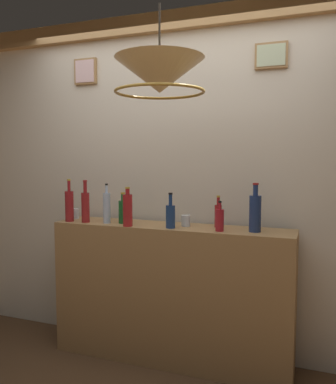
{
  "coord_description": "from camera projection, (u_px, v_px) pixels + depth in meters",
  "views": [
    {
      "loc": [
        0.99,
        -1.84,
        1.52
      ],
      "look_at": [
        0.0,
        0.8,
        1.26
      ],
      "focal_mm": 37.3,
      "sensor_mm": 36.0,
      "label": 1
    }
  ],
  "objects": [
    {
      "name": "liquor_bottle_gin",
      "position": [
        123.0,
        211.0,
        3.0
      ],
      "size": [
        0.07,
        0.07,
        0.23
      ],
      "color": "#195725",
      "rests_on": "bar_shelf_unit"
    },
    {
      "name": "liquor_bottle_sherry",
      "position": [
        220.0,
        219.0,
        2.67
      ],
      "size": [
        0.06,
        0.06,
        0.21
      ],
      "color": "#A51C27",
      "rests_on": "bar_shelf_unit"
    },
    {
      "name": "liquor_bottle_port",
      "position": [
        69.0,
        205.0,
        3.08
      ],
      "size": [
        0.07,
        0.07,
        0.33
      ],
      "color": "maroon",
      "rests_on": "bar_shelf_unit"
    },
    {
      "name": "liquor_bottle_rum",
      "position": [
        128.0,
        209.0,
        2.86
      ],
      "size": [
        0.07,
        0.07,
        0.28
      ],
      "color": "#A62023",
      "rests_on": "bar_shelf_unit"
    },
    {
      "name": "liquor_bottle_vermouth",
      "position": [
        255.0,
        212.0,
        2.65
      ],
      "size": [
        0.08,
        0.08,
        0.33
      ],
      "color": "navy",
      "rests_on": "bar_shelf_unit"
    },
    {
      "name": "liquor_bottle_scotch",
      "position": [
        218.0,
        215.0,
        2.81
      ],
      "size": [
        0.05,
        0.05,
        0.23
      ],
      "color": "maroon",
      "rests_on": "bar_shelf_unit"
    },
    {
      "name": "bar_shelf_unit",
      "position": [
        170.0,
        293.0,
        2.94
      ],
      "size": [
        1.77,
        0.35,
        1.01
      ],
      "primitive_type": "cube",
      "color": "#9E7547",
      "rests_on": "ground"
    },
    {
      "name": "panelled_rear_partition",
      "position": [
        181.0,
        174.0,
        3.1
      ],
      "size": [
        3.7,
        0.15,
        2.6
      ],
      "color": "beige",
      "rests_on": "ground"
    },
    {
      "name": "glass_tumbler_rocks",
      "position": [
        75.0,
        214.0,
        3.22
      ],
      "size": [
        0.07,
        0.07,
        0.08
      ],
      "color": "silver",
      "rests_on": "bar_shelf_unit"
    },
    {
      "name": "liquor_bottle_amaro",
      "position": [
        85.0,
        206.0,
        3.03
      ],
      "size": [
        0.06,
        0.06,
        0.32
      ],
      "color": "maroon",
      "rests_on": "bar_shelf_unit"
    },
    {
      "name": "liquor_bottle_mezcal",
      "position": [
        170.0,
        215.0,
        2.79
      ],
      "size": [
        0.07,
        0.07,
        0.25
      ],
      "color": "navy",
      "rests_on": "bar_shelf_unit"
    },
    {
      "name": "liquor_bottle_rye",
      "position": [
        107.0,
        207.0,
        3.0
      ],
      "size": [
        0.06,
        0.06,
        0.3
      ],
      "color": "silver",
      "rests_on": "bar_shelf_unit"
    },
    {
      "name": "glass_tumbler_highball",
      "position": [
        186.0,
        221.0,
        2.87
      ],
      "size": [
        0.06,
        0.06,
        0.08
      ],
      "color": "silver",
      "rests_on": "bar_shelf_unit"
    },
    {
      "name": "pendant_lamp",
      "position": [
        160.0,
        77.0,
        2.16
      ],
      "size": [
        0.5,
        0.5,
        0.47
      ],
      "color": "beige"
    }
  ]
}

